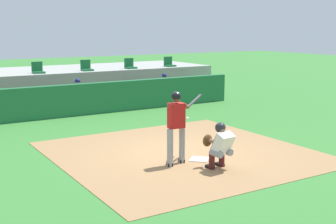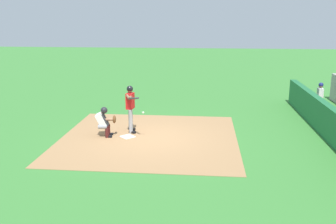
{
  "view_description": "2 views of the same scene",
  "coord_description": "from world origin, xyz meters",
  "px_view_note": "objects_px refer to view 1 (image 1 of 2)",
  "views": [
    {
      "loc": [
        -6.47,
        -9.81,
        3.29
      ],
      "look_at": [
        0.0,
        0.7,
        1.0
      ],
      "focal_mm": 48.78,
      "sensor_mm": 36.0,
      "label": 1
    },
    {
      "loc": [
        12.98,
        1.96,
        4.34
      ],
      "look_at": [
        0.0,
        0.7,
        1.0
      ],
      "focal_mm": 40.15,
      "sensor_mm": 36.0,
      "label": 2
    }
  ],
  "objects_px": {
    "stadium_seat_5": "(169,64)",
    "stadium_seat_3": "(87,68)",
    "batter_at_plate": "(177,123)",
    "stadium_seat_4": "(130,66)",
    "catcher_crouched": "(220,144)",
    "home_plate": "(199,159)",
    "stadium_seat_2": "(38,70)",
    "dugout_player_1": "(79,94)",
    "dugout_player_2": "(166,87)"
  },
  "relations": [
    {
      "from": "catcher_crouched",
      "to": "stadium_seat_3",
      "type": "distance_m",
      "value": 11.12
    },
    {
      "from": "dugout_player_1",
      "to": "dugout_player_2",
      "type": "xyz_separation_m",
      "value": [
        4.04,
        0.0,
        0.0
      ]
    },
    {
      "from": "home_plate",
      "to": "dugout_player_1",
      "type": "relative_size",
      "value": 0.34
    },
    {
      "from": "stadium_seat_2",
      "to": "stadium_seat_4",
      "type": "bearing_deg",
      "value": 0.0
    },
    {
      "from": "dugout_player_2",
      "to": "stadium_seat_3",
      "type": "height_order",
      "value": "stadium_seat_3"
    },
    {
      "from": "dugout_player_1",
      "to": "stadium_seat_2",
      "type": "distance_m",
      "value": 2.43
    },
    {
      "from": "dugout_player_2",
      "to": "stadium_seat_4",
      "type": "distance_m",
      "value": 2.33
    },
    {
      "from": "stadium_seat_2",
      "to": "stadium_seat_3",
      "type": "xyz_separation_m",
      "value": [
        2.17,
        0.0,
        0.0
      ]
    },
    {
      "from": "home_plate",
      "to": "catcher_crouched",
      "type": "height_order",
      "value": "catcher_crouched"
    },
    {
      "from": "catcher_crouched",
      "to": "stadium_seat_5",
      "type": "bearing_deg",
      "value": 63.72
    },
    {
      "from": "catcher_crouched",
      "to": "stadium_seat_4",
      "type": "relative_size",
      "value": 3.8
    },
    {
      "from": "home_plate",
      "to": "catcher_crouched",
      "type": "distance_m",
      "value": 1.03
    },
    {
      "from": "stadium_seat_4",
      "to": "stadium_seat_2",
      "type": "bearing_deg",
      "value": 180.0
    },
    {
      "from": "catcher_crouched",
      "to": "stadium_seat_5",
      "type": "distance_m",
      "value": 12.33
    },
    {
      "from": "dugout_player_1",
      "to": "dugout_player_2",
      "type": "bearing_deg",
      "value": 0.0
    },
    {
      "from": "batter_at_plate",
      "to": "dugout_player_2",
      "type": "height_order",
      "value": "batter_at_plate"
    },
    {
      "from": "home_plate",
      "to": "dugout_player_2",
      "type": "distance_m",
      "value": 9.09
    },
    {
      "from": "dugout_player_1",
      "to": "stadium_seat_2",
      "type": "xyz_separation_m",
      "value": [
        -1.02,
        2.03,
        0.86
      ]
    },
    {
      "from": "stadium_seat_3",
      "to": "batter_at_plate",
      "type": "bearing_deg",
      "value": -99.78
    },
    {
      "from": "stadium_seat_3",
      "to": "stadium_seat_4",
      "type": "height_order",
      "value": "same"
    },
    {
      "from": "catcher_crouched",
      "to": "stadium_seat_2",
      "type": "bearing_deg",
      "value": 95.48
    },
    {
      "from": "dugout_player_1",
      "to": "batter_at_plate",
      "type": "bearing_deg",
      "value": -94.26
    },
    {
      "from": "dugout_player_1",
      "to": "home_plate",
      "type": "bearing_deg",
      "value": -89.54
    },
    {
      "from": "batter_at_plate",
      "to": "stadium_seat_3",
      "type": "height_order",
      "value": "stadium_seat_3"
    },
    {
      "from": "stadium_seat_2",
      "to": "stadium_seat_3",
      "type": "height_order",
      "value": "same"
    },
    {
      "from": "stadium_seat_5",
      "to": "stadium_seat_3",
      "type": "bearing_deg",
      "value": 180.0
    },
    {
      "from": "home_plate",
      "to": "stadium_seat_3",
      "type": "bearing_deg",
      "value": 83.92
    },
    {
      "from": "catcher_crouched",
      "to": "dugout_player_1",
      "type": "relative_size",
      "value": 1.4
    },
    {
      "from": "batter_at_plate",
      "to": "catcher_crouched",
      "type": "bearing_deg",
      "value": -52.55
    },
    {
      "from": "batter_at_plate",
      "to": "dugout_player_1",
      "type": "distance_m",
      "value": 8.17
    },
    {
      "from": "stadium_seat_2",
      "to": "stadium_seat_3",
      "type": "relative_size",
      "value": 1.0
    },
    {
      "from": "home_plate",
      "to": "catcher_crouched",
      "type": "xyz_separation_m",
      "value": [
        -0.03,
        -0.84,
        0.59
      ]
    },
    {
      "from": "batter_at_plate",
      "to": "stadium_seat_4",
      "type": "xyz_separation_m",
      "value": [
        3.92,
        10.18,
        0.5
      ]
    },
    {
      "from": "dugout_player_1",
      "to": "stadium_seat_4",
      "type": "distance_m",
      "value": 3.98
    },
    {
      "from": "catcher_crouched",
      "to": "stadium_seat_4",
      "type": "distance_m",
      "value": 11.54
    },
    {
      "from": "catcher_crouched",
      "to": "dugout_player_2",
      "type": "bearing_deg",
      "value": 65.98
    },
    {
      "from": "stadium_seat_4",
      "to": "dugout_player_1",
      "type": "bearing_deg",
      "value": -148.46
    },
    {
      "from": "batter_at_plate",
      "to": "stadium_seat_3",
      "type": "xyz_separation_m",
      "value": [
        1.75,
        10.18,
        0.5
      ]
    },
    {
      "from": "stadium_seat_2",
      "to": "dugout_player_2",
      "type": "bearing_deg",
      "value": -21.9
    },
    {
      "from": "batter_at_plate",
      "to": "stadium_seat_5",
      "type": "relative_size",
      "value": 3.76
    },
    {
      "from": "catcher_crouched",
      "to": "dugout_player_2",
      "type": "height_order",
      "value": "dugout_player_2"
    },
    {
      "from": "dugout_player_1",
      "to": "stadium_seat_5",
      "type": "relative_size",
      "value": 2.71
    },
    {
      "from": "batter_at_plate",
      "to": "dugout_player_2",
      "type": "distance_m",
      "value": 9.39
    },
    {
      "from": "catcher_crouched",
      "to": "stadium_seat_4",
      "type": "xyz_separation_m",
      "value": [
        3.28,
        11.02,
        0.93
      ]
    },
    {
      "from": "dugout_player_1",
      "to": "stadium_seat_2",
      "type": "bearing_deg",
      "value": 116.59
    },
    {
      "from": "catcher_crouched",
      "to": "dugout_player_2",
      "type": "xyz_separation_m",
      "value": [
        4.0,
        8.99,
        0.06
      ]
    },
    {
      "from": "stadium_seat_3",
      "to": "dugout_player_2",
      "type": "bearing_deg",
      "value": -35.1
    },
    {
      "from": "catcher_crouched",
      "to": "dugout_player_2",
      "type": "relative_size",
      "value": 1.4
    },
    {
      "from": "home_plate",
      "to": "batter_at_plate",
      "type": "height_order",
      "value": "batter_at_plate"
    },
    {
      "from": "catcher_crouched",
      "to": "stadium_seat_4",
      "type": "bearing_deg",
      "value": 73.44
    }
  ]
}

